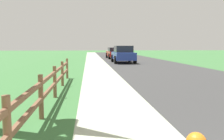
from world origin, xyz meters
The scene contains 8 objects.
ground_plane centered at (0.00, 25.00, 0.00)m, with size 120.00×120.00×0.00m, color #3C713B.
road_asphalt centered at (3.50, 27.00, 0.00)m, with size 7.00×66.00×0.01m, color #383838.
curb_concrete centered at (-3.00, 27.00, 0.00)m, with size 6.00×66.00×0.01m, color #AEB79D.
grass_verge centered at (-4.50, 27.00, 0.01)m, with size 5.00×66.00×0.00m, color #3C713B.
rail_fence centered at (-2.77, 5.65, 0.59)m, with size 0.11×11.55×1.01m.
parked_suv_blue centered at (1.64, 22.46, 0.83)m, with size 2.04×4.60×1.64m.
parked_car_red centered at (1.72, 30.49, 0.72)m, with size 2.12×5.03×1.41m.
parked_car_silver centered at (2.34, 37.62, 0.71)m, with size 2.30×4.52×1.39m.
Camera 1 is at (-1.71, -1.00, 1.64)m, focal length 39.34 mm.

